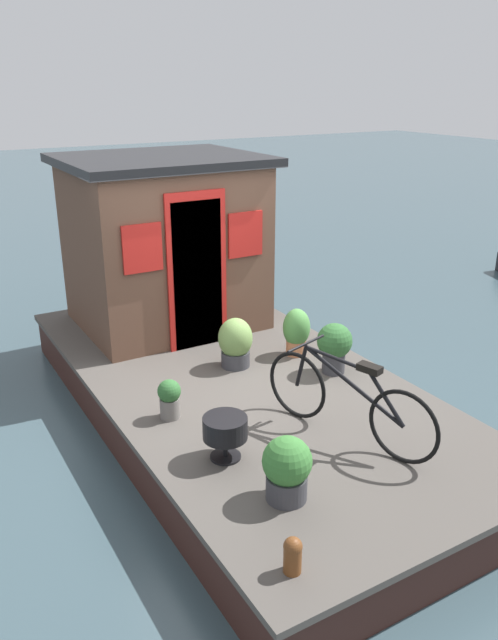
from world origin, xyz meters
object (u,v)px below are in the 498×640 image
object	(u,v)px
potted_plant_rosemary	(170,398)
potted_plant_mint	(287,468)
potted_plant_sage	(296,331)
charcoal_grill	(225,429)
potted_plant_thyme	(334,345)
mooring_bollard	(293,554)
bicycle	(347,400)
potted_plant_geranium	(235,342)
houseboat_cabin	(164,242)

from	to	relation	value
potted_plant_rosemary	potted_plant_mint	xyz separation A→B (m)	(-1.54, -0.26, 0.06)
potted_plant_sage	charcoal_grill	distance (m)	2.21
potted_plant_sage	potted_plant_mint	bearing A→B (deg)	144.11
potted_plant_thyme	mooring_bollard	xyz separation A→B (m)	(-2.19, 2.01, -0.17)
potted_plant_mint	mooring_bollard	distance (m)	0.76
bicycle	potted_plant_rosemary	distance (m)	1.61
potted_plant_geranium	potted_plant_thyme	bearing A→B (deg)	-128.76
potted_plant_thyme	potted_plant_mint	bearing A→B (deg)	133.64
houseboat_cabin	charcoal_grill	xyz separation A→B (m)	(-3.12, 0.85, -0.78)
potted_plant_sage	potted_plant_rosemary	bearing A→B (deg)	108.18
potted_plant_sage	potted_plant_mint	size ratio (longest dim) A/B	1.07
potted_plant_thyme	potted_plant_geranium	bearing A→B (deg)	51.24
potted_plant_mint	potted_plant_geranium	bearing A→B (deg)	-20.00
potted_plant_sage	potted_plant_thyme	size ratio (longest dim) A/B	0.99
houseboat_cabin	potted_plant_geranium	bearing A→B (deg)	-176.68
potted_plant_rosemary	potted_plant_thyme	world-z (taller)	potted_plant_thyme
potted_plant_rosemary	potted_plant_thyme	bearing A→B (deg)	-89.76
bicycle	potted_plant_sage	xyz separation A→B (m)	(1.68, -0.63, -0.08)
potted_plant_thyme	potted_plant_rosemary	bearing A→B (deg)	90.24
potted_plant_mint	mooring_bollard	xyz separation A→B (m)	(-0.64, 0.38, -0.13)
potted_plant_sage	mooring_bollard	bearing A→B (deg)	145.26
mooring_bollard	potted_plant_rosemary	bearing A→B (deg)	-3.20
charcoal_grill	potted_plant_mint	bearing A→B (deg)	-169.15
bicycle	potted_plant_sage	distance (m)	1.80
houseboat_cabin	potted_plant_sage	distance (m)	2.03
mooring_bollard	potted_plant_geranium	bearing A→B (deg)	-22.56
bicycle	potted_plant_geranium	world-z (taller)	bicycle
potted_plant_sage	potted_plant_geranium	bearing A→B (deg)	84.19
potted_plant_thyme	mooring_bollard	size ratio (longest dim) A/B	2.13
potted_plant_sage	mooring_bollard	distance (m)	3.38
potted_plant_sage	potted_plant_rosemary	distance (m)	1.90
potted_plant_thyme	charcoal_grill	world-z (taller)	potted_plant_thyme
potted_plant_rosemary	potted_plant_geranium	xyz separation A→B (m)	(0.67, -1.06, 0.08)
potted_plant_sage	mooring_bollard	xyz separation A→B (m)	(-2.78, 1.93, -0.15)
houseboat_cabin	bicycle	xyz separation A→B (m)	(-3.37, -0.20, -0.69)
charcoal_grill	potted_plant_thyme	bearing A→B (deg)	-64.23
potted_plant_mint	potted_plant_geranium	distance (m)	2.35
potted_plant_sage	potted_plant_mint	distance (m)	2.64
potted_plant_geranium	potted_plant_mint	bearing A→B (deg)	160.00
potted_plant_sage	potted_plant_rosemary	world-z (taller)	potted_plant_sage
potted_plant_geranium	mooring_bollard	xyz separation A→B (m)	(-2.85, 1.19, -0.14)
charcoal_grill	mooring_bollard	world-z (taller)	charcoal_grill
potted_plant_thyme	potted_plant_mint	world-z (taller)	potted_plant_thyme
bicycle	potted_plant_geranium	size ratio (longest dim) A/B	3.03
potted_plant_geranium	potted_plant_sage	bearing A→B (deg)	-95.81
potted_plant_rosemary	charcoal_grill	world-z (taller)	potted_plant_rosemary
potted_plant_mint	charcoal_grill	size ratio (longest dim) A/B	1.36
potted_plant_rosemary	houseboat_cabin	bearing A→B (deg)	-23.08
bicycle	potted_plant_rosemary	xyz separation A→B (m)	(1.09, 1.17, -0.16)
potted_plant_sage	potted_plant_thyme	xyz separation A→B (m)	(-0.58, -0.08, 0.03)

